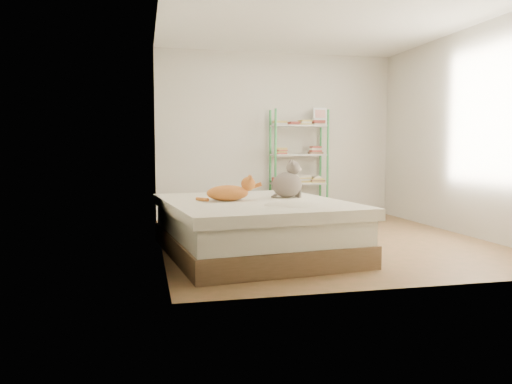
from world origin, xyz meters
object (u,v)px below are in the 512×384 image
object	(u,v)px
orange_cat	(228,191)
cardboard_box	(293,217)
grey_cat	(287,179)
white_bin	(217,210)
bed	(253,227)
shelf_unit	(299,162)

from	to	relation	value
orange_cat	cardboard_box	size ratio (longest dim) A/B	0.77
grey_cat	white_bin	size ratio (longest dim) A/B	1.12
bed	white_bin	world-z (taller)	bed
bed	cardboard_box	bearing A→B (deg)	50.21
bed	white_bin	size ratio (longest dim) A/B	6.61
bed	cardboard_box	world-z (taller)	bed
orange_cat	white_bin	xyz separation A→B (m)	(0.23, 2.39, -0.49)
bed	cardboard_box	size ratio (longest dim) A/B	3.59
grey_cat	cardboard_box	distance (m)	1.27
bed	white_bin	xyz separation A→B (m)	(-0.03, 2.40, -0.11)
orange_cat	white_bin	size ratio (longest dim) A/B	1.42
orange_cat	grey_cat	bearing A→B (deg)	17.08
bed	shelf_unit	distance (m)	2.81
shelf_unit	cardboard_box	size ratio (longest dim) A/B	2.62
orange_cat	white_bin	world-z (taller)	orange_cat
shelf_unit	cardboard_box	bearing A→B (deg)	-111.34
cardboard_box	white_bin	bearing A→B (deg)	145.55
bed	grey_cat	distance (m)	0.68
bed	orange_cat	world-z (taller)	orange_cat
bed	white_bin	distance (m)	2.40
orange_cat	cardboard_box	distance (m)	1.74
bed	grey_cat	world-z (taller)	grey_cat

